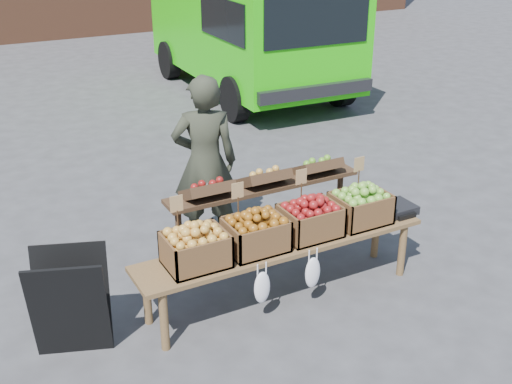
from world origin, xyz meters
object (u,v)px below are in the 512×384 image
crate_golden_apples (196,250)px  weighing_scale (396,208)px  crate_green_apples (361,208)px  display_bench (283,270)px  delivery_van (248,30)px  chalkboard_sign (71,304)px  crate_russet_pears (255,235)px  back_table (264,210)px  vendor (205,162)px  crate_red_apples (310,221)px

crate_golden_apples → weighing_scale: crate_golden_apples is taller
crate_green_apples → display_bench: bearing=180.0°
delivery_van → chalkboard_sign: size_ratio=5.84×
delivery_van → crate_russet_pears: (-3.32, -6.44, -0.44)m
chalkboard_sign → display_bench: (1.84, -0.12, -0.16)m
delivery_van → crate_golden_apples: size_ratio=10.31×
chalkboard_sign → back_table: 2.13m
chalkboard_sign → delivery_van: bearing=72.3°
chalkboard_sign → display_bench: size_ratio=0.33×
back_table → crate_russet_pears: size_ratio=4.20×
delivery_van → weighing_scale: (-1.79, -6.44, -0.54)m
crate_russet_pears → crate_green_apples: size_ratio=1.00×
vendor → crate_russet_pears: 1.31m
crate_golden_apples → back_table: bearing=34.8°
back_table → crate_golden_apples: (-1.04, -0.72, 0.19)m
crate_golden_apples → crate_russet_pears: size_ratio=1.00×
display_bench → crate_golden_apples: bearing=180.0°
chalkboard_sign → display_bench: chalkboard_sign is taller
chalkboard_sign → weighing_scale: bearing=17.7°
display_bench → crate_russet_pears: 0.51m
vendor → crate_green_apples: vendor is taller
vendor → crate_green_apples: (0.98, -1.29, -0.19)m
crate_golden_apples → crate_red_apples: bearing=0.0°
display_bench → crate_golden_apples: size_ratio=5.40×
display_bench → crate_russet_pears: bearing=180.0°
delivery_van → crate_green_apples: 6.83m
crate_green_apples → weighing_scale: bearing=0.0°
display_bench → crate_golden_apples: 0.93m
back_table → crate_golden_apples: size_ratio=4.20×
display_bench → crate_russet_pears: crate_russet_pears is taller
chalkboard_sign → display_bench: 1.85m
delivery_van → crate_russet_pears: delivery_van is taller
crate_red_apples → weighing_scale: bearing=0.0°
vendor → crate_red_apples: (0.43, -1.29, -0.19)m
back_table → crate_golden_apples: back_table is taller
back_table → weighing_scale: back_table is taller
crate_green_apples → weighing_scale: crate_green_apples is taller
back_table → crate_russet_pears: bearing=-124.0°
crate_green_apples → weighing_scale: size_ratio=1.47×
crate_red_apples → chalkboard_sign: bearing=176.7°
display_bench → crate_red_apples: 0.51m
vendor → back_table: 0.78m
crate_red_apples → crate_green_apples: (0.55, 0.00, 0.00)m
back_table → vendor: bearing=122.8°
crate_golden_apples → weighing_scale: bearing=0.0°
delivery_van → vendor: 6.07m
crate_golden_apples → crate_russet_pears: 0.55m
crate_red_apples → weighing_scale: 0.98m
back_table → crate_golden_apples: bearing=-145.2°
weighing_scale → back_table: bearing=145.3°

